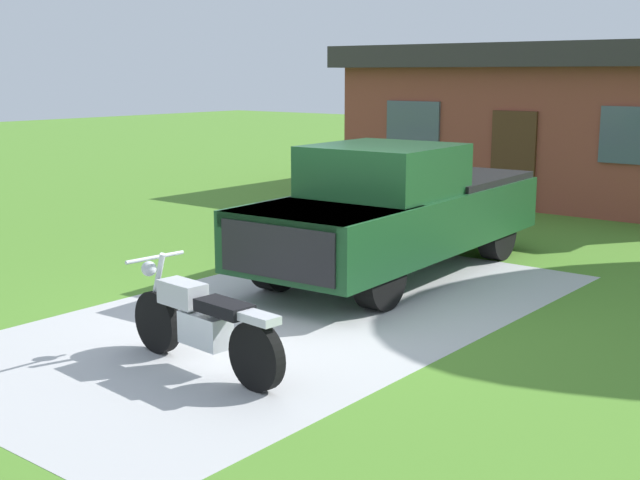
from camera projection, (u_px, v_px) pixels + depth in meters
The scene contains 5 objects.
ground_plane at pixel (293, 315), 10.11m from camera, with size 80.00×80.00×0.00m, color #4F852A.
driveway_pad at pixel (293, 315), 10.11m from camera, with size 4.41×8.40×0.01m, color #B3B3B3.
motorcycle at pixel (202, 323), 8.17m from camera, with size 2.21×0.70×1.09m.
pickup_truck at pixel (399, 208), 12.12m from camera, with size 2.31×5.72×1.90m.
neighbor_house at pixel (563, 121), 19.42m from camera, with size 9.60×5.60×3.50m.
Camera 1 is at (6.35, -7.38, 2.88)m, focal length 46.91 mm.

